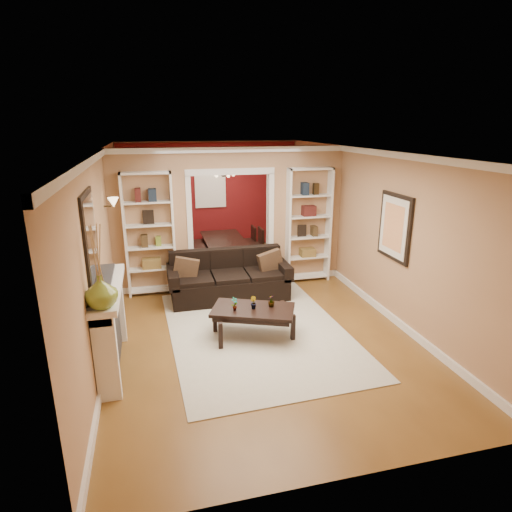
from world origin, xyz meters
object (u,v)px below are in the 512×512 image
object	(u,v)px
bookshelf_right	(308,226)
dining_table	(225,250)
sofa	(229,276)
fireplace	(112,327)
coffee_table	(253,322)
bookshelf_left	(150,235)

from	to	relation	value
bookshelf_right	dining_table	xyz separation A→B (m)	(-1.43, 1.59, -0.86)
sofa	fireplace	bearing A→B (deg)	-134.32
sofa	bookshelf_right	bearing A→B (deg)	18.48
fireplace	dining_table	size ratio (longest dim) A/B	1.04
sofa	fireplace	xyz separation A→B (m)	(-1.90, -1.95, 0.15)
coffee_table	bookshelf_right	world-z (taller)	bookshelf_right
bookshelf_right	dining_table	size ratio (longest dim) A/B	1.41
bookshelf_left	bookshelf_right	bearing A→B (deg)	0.00
coffee_table	dining_table	bearing A→B (deg)	108.85
fireplace	dining_table	xyz separation A→B (m)	(2.21, 4.12, -0.29)
bookshelf_right	fireplace	bearing A→B (deg)	-145.20
bookshelf_left	fireplace	world-z (taller)	bookshelf_left
sofa	dining_table	distance (m)	2.20
coffee_table	bookshelf_right	xyz separation A→B (m)	(1.66, 2.15, 0.92)
sofa	bookshelf_right	xyz separation A→B (m)	(1.74, 0.58, 0.72)
bookshelf_left	bookshelf_right	world-z (taller)	same
sofa	dining_table	size ratio (longest dim) A/B	1.35
dining_table	coffee_table	bearing A→B (deg)	176.42
sofa	coffee_table	distance (m)	1.58
fireplace	coffee_table	bearing A→B (deg)	10.88
sofa	bookshelf_left	size ratio (longest dim) A/B	0.96
bookshelf_left	dining_table	bearing A→B (deg)	43.54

